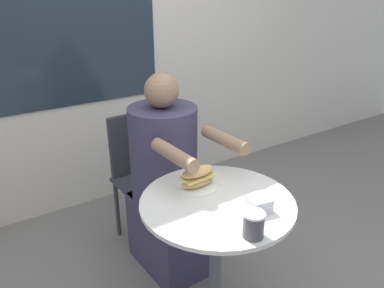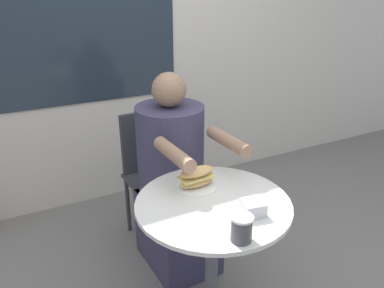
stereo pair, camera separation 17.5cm
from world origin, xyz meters
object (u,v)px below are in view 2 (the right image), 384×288
object	(u,v)px
cafe_table	(212,239)
drink_cup	(242,228)
seated_diner	(174,188)
diner_chair	(152,164)
sandwich_on_plate	(197,179)

from	to	relation	value
cafe_table	drink_cup	xyz separation A→B (m)	(-0.04, -0.28, 0.25)
cafe_table	seated_diner	size ratio (longest dim) A/B	0.62
seated_diner	drink_cup	bearing A→B (deg)	80.17
cafe_table	seated_diner	bearing A→B (deg)	84.12
diner_chair	sandwich_on_plate	distance (m)	0.81
sandwich_on_plate	drink_cup	world-z (taller)	drink_cup
sandwich_on_plate	cafe_table	bearing A→B (deg)	-87.81
diner_chair	sandwich_on_plate	world-z (taller)	diner_chair
cafe_table	sandwich_on_plate	size ratio (longest dim) A/B	3.87
cafe_table	sandwich_on_plate	world-z (taller)	sandwich_on_plate
cafe_table	drink_cup	bearing A→B (deg)	-98.11
cafe_table	sandwich_on_plate	bearing A→B (deg)	92.19
sandwich_on_plate	drink_cup	xyz separation A→B (m)	(-0.03, -0.43, 0.01)
seated_diner	drink_cup	xyz separation A→B (m)	(-0.10, -0.84, 0.28)
seated_diner	drink_cup	size ratio (longest dim) A/B	11.46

